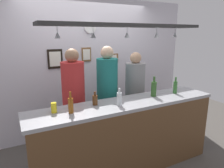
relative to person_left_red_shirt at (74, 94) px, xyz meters
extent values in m
plane|color=#4C4742|center=(0.56, -0.28, -1.05)|extent=(8.00, 8.00, 0.00)
cube|color=silver|center=(0.56, 0.82, 0.25)|extent=(4.40, 0.06, 2.60)
cube|color=#99999E|center=(0.56, -0.63, -0.04)|extent=(2.70, 0.55, 0.04)
cube|color=brown|center=(0.56, -0.88, -0.56)|extent=(2.65, 0.04, 0.99)
cube|color=black|center=(0.56, -0.58, 0.99)|extent=(2.20, 0.36, 0.04)
cylinder|color=silver|center=(-0.31, -0.56, 0.97)|extent=(0.06, 0.06, 0.00)
cylinder|color=silver|center=(-0.31, -0.56, 0.94)|extent=(0.01, 0.01, 0.06)
cone|color=silver|center=(-0.31, -0.56, 0.88)|extent=(0.07, 0.07, 0.08)
cylinder|color=silver|center=(0.13, -0.51, 0.97)|extent=(0.06, 0.06, 0.00)
cylinder|color=silver|center=(0.13, -0.51, 0.94)|extent=(0.01, 0.01, 0.06)
cone|color=silver|center=(0.13, -0.51, 0.88)|extent=(0.07, 0.07, 0.08)
cylinder|color=silver|center=(0.54, -0.62, 0.97)|extent=(0.06, 0.06, 0.00)
cylinder|color=silver|center=(0.54, -0.62, 0.94)|extent=(0.01, 0.01, 0.06)
cone|color=silver|center=(0.54, -0.62, 0.88)|extent=(0.07, 0.07, 0.08)
cylinder|color=silver|center=(1.01, -0.63, 0.97)|extent=(0.06, 0.06, 0.00)
cylinder|color=silver|center=(1.01, -0.63, 0.94)|extent=(0.01, 0.01, 0.06)
cone|color=silver|center=(1.01, -0.63, 0.88)|extent=(0.07, 0.07, 0.08)
cylinder|color=silver|center=(1.45, -0.52, 0.97)|extent=(0.06, 0.06, 0.00)
cylinder|color=silver|center=(1.45, -0.52, 0.94)|extent=(0.01, 0.01, 0.06)
cone|color=silver|center=(1.45, -0.52, 0.88)|extent=(0.07, 0.07, 0.08)
cube|color=#2D334C|center=(0.00, 0.00, -0.64)|extent=(0.17, 0.18, 0.83)
cylinder|color=red|center=(0.00, 0.00, 0.13)|extent=(0.34, 0.34, 0.72)
sphere|color=#9E7556|center=(0.00, 0.00, 0.58)|extent=(0.20, 0.20, 0.20)
cube|color=#2D334C|center=(0.56, 0.00, -0.63)|extent=(0.17, 0.18, 0.83)
cylinder|color=#1E7A75|center=(0.56, 0.00, 0.15)|extent=(0.34, 0.34, 0.73)
sphere|color=beige|center=(0.56, 0.00, 0.60)|extent=(0.21, 0.21, 0.21)
cube|color=#2D334C|center=(1.11, 0.00, -0.66)|extent=(0.17, 0.18, 0.78)
cylinder|color=gray|center=(1.11, 0.00, 0.07)|extent=(0.34, 0.34, 0.68)
sphere|color=tan|center=(1.11, 0.00, 0.49)|extent=(0.19, 0.19, 0.19)
cylinder|color=#2D5623|center=(1.05, -0.58, 0.09)|extent=(0.08, 0.08, 0.22)
cylinder|color=#2D5623|center=(1.05, -0.58, 0.24)|extent=(0.03, 0.03, 0.08)
cylinder|color=#512D14|center=(0.13, -0.53, 0.05)|extent=(0.07, 0.07, 0.13)
cylinder|color=#512D14|center=(0.13, -0.53, 0.14)|extent=(0.03, 0.03, 0.05)
cylinder|color=silver|center=(0.40, -0.69, 0.07)|extent=(0.06, 0.06, 0.17)
cylinder|color=silver|center=(0.40, -0.69, 0.18)|extent=(0.03, 0.03, 0.06)
cylinder|color=#336B2D|center=(1.44, -0.61, 0.08)|extent=(0.06, 0.06, 0.19)
cylinder|color=#336B2D|center=(1.44, -0.61, 0.21)|extent=(0.03, 0.03, 0.07)
cylinder|color=brown|center=(-0.23, -0.66, 0.07)|extent=(0.06, 0.06, 0.18)
cylinder|color=brown|center=(-0.23, -0.66, 0.20)|extent=(0.03, 0.03, 0.08)
cylinder|color=yellow|center=(-0.41, -0.56, 0.04)|extent=(0.07, 0.07, 0.12)
cube|color=brown|center=(0.51, 0.78, 0.51)|extent=(0.18, 0.02, 0.26)
cube|color=white|center=(0.51, 0.77, 0.51)|extent=(0.14, 0.01, 0.20)
cube|color=brown|center=(1.04, 0.78, 0.41)|extent=(0.30, 0.02, 0.18)
cube|color=white|center=(1.04, 0.77, 0.41)|extent=(0.23, 0.01, 0.14)
cube|color=black|center=(-0.08, 0.78, 0.46)|extent=(0.26, 0.02, 0.34)
cube|color=white|center=(-0.08, 0.77, 0.46)|extent=(0.20, 0.01, 0.26)
cylinder|color=white|center=(0.60, 0.77, 1.01)|extent=(0.22, 0.03, 0.22)
camera|label=1|loc=(-0.84, -2.87, 0.89)|focal=32.62mm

